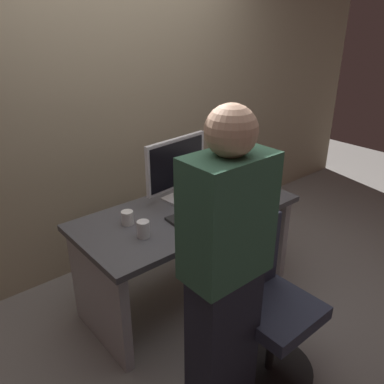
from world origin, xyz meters
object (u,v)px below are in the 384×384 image
Objects in this scene: keyboard at (197,213)px; mouse at (227,200)px; person_at_desk at (225,274)px; book_stack at (217,182)px; desk at (187,236)px; office_chair at (267,309)px; cell_phone at (251,203)px; monitor at (176,166)px; cup_near_keyboard at (143,229)px; cup_by_monitor at (127,218)px.

keyboard is 4.30× the size of mouse.
person_at_desk is 7.64× the size of book_stack.
office_chair is (-0.08, -0.80, -0.08)m from desk.
monitor is at bearing 142.23° from cell_phone.
desk is 0.52m from cup_near_keyboard.
office_chair reaches higher than cup_by_monitor.
person_at_desk is at bearing -178.66° from office_chair.
mouse is (0.73, 0.71, -0.10)m from person_at_desk.
cup_near_keyboard is at bearing -148.89° from monitor.
cell_phone is at bearing -43.27° from mouse.
book_stack is at bearing 2.32° from cup_by_monitor.
keyboard is at bearing 174.23° from cell_phone.
office_chair is at bearing -93.50° from keyboard.
cup_near_keyboard is at bearing 89.49° from person_at_desk.
book_stack is at bearing 17.32° from desk.
desk is at bearing -12.10° from cup_by_monitor.
mouse is at bearing -116.14° from book_stack.
cup_near_keyboard is 0.73× the size of cell_phone.
mouse is at bearing -15.01° from cup_by_monitor.
cup_by_monitor is (-0.43, 0.19, 0.03)m from keyboard.
office_chair is 0.85m from cup_near_keyboard.
monitor is 3.75× the size of cell_phone.
monitor is (0.05, 0.18, 0.47)m from desk.
office_chair is 0.57× the size of person_at_desk.
desk is 7.23× the size of book_stack.
mouse is at bearing 62.26° from office_chair.
desk is at bearing 160.86° from mouse.
cell_phone is (0.02, -0.34, -0.05)m from book_stack.
cup_near_keyboard is (-0.43, -0.11, 0.27)m from desk.
person_at_desk is 1.12m from monitor.
desk is at bearing 61.47° from person_at_desk.
book_stack is at bearing 48.13° from person_at_desk.
person_at_desk reaches higher than office_chair.
person_at_desk is at bearing -91.16° from cup_by_monitor.
keyboard is (-0.05, -0.28, -0.25)m from monitor.
cell_phone is (0.49, 0.58, 0.30)m from office_chair.
cup_near_keyboard is (-0.49, -0.29, -0.20)m from monitor.
office_chair is 0.85m from mouse.
cup_by_monitor is at bearing 159.55° from keyboard.
desk is at bearing 162.71° from cell_phone.
cup_near_keyboard is at bearing -93.44° from cup_by_monitor.
monitor is at bearing 11.13° from cup_by_monitor.
person_at_desk reaches higher than mouse.
keyboard is 0.43m from cell_phone.
desk is at bearing -106.39° from monitor.
keyboard is 0.28m from mouse.
person_at_desk is 15.61× the size of cup_near_keyboard.
desk is 1.65× the size of office_chair.
desk is 0.50m from book_stack.
monitor reaches higher than mouse.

